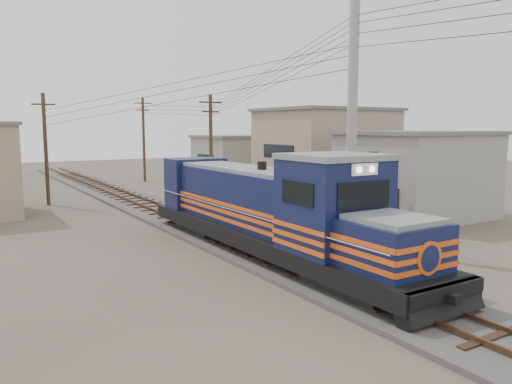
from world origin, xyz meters
TOP-DOWN VIEW (x-y plane):
  - ground at (0.00, 0.00)m, footprint 120.00×120.00m
  - ballast at (0.00, 10.00)m, footprint 3.60×70.00m
  - track at (0.00, 10.00)m, footprint 1.15×70.00m
  - locomotive at (0.00, 0.05)m, footprint 2.93×15.94m
  - utility_pole_main at (3.50, -0.50)m, footprint 0.40×0.40m
  - wooden_pole_mid at (4.50, 14.00)m, footprint 1.60×0.24m
  - wooden_pole_far at (4.80, 28.00)m, footprint 1.60×0.24m
  - wooden_pole_left at (-5.00, 18.00)m, footprint 1.60×0.24m
  - power_lines at (-0.14, 8.49)m, footprint 9.65×19.00m
  - shophouse_front at (11.50, 3.00)m, footprint 7.35×6.30m
  - shophouse_mid at (12.50, 12.00)m, footprint 8.40×7.35m
  - shophouse_back at (11.00, 22.00)m, footprint 6.30×6.30m
  - billboard at (6.07, 1.85)m, footprint 2.43×0.20m
  - market_umbrella at (5.32, 5.71)m, footprint 2.61×2.61m
  - vendor at (6.95, 6.24)m, footprint 0.64×0.45m
  - plant_nursery at (5.26, 4.05)m, footprint 3.28×2.30m

SIDE VIEW (x-z plane):
  - ground at x=0.00m, z-range 0.00..0.00m
  - ballast at x=0.00m, z-range 0.00..0.16m
  - track at x=0.00m, z-range 0.20..0.32m
  - plant_nursery at x=5.26m, z-range -0.08..0.97m
  - vendor at x=6.95m, z-range 0.00..1.68m
  - locomotive at x=0.00m, z-range -0.25..3.70m
  - shophouse_back at x=11.00m, z-range 0.01..4.21m
  - shophouse_front at x=11.50m, z-range 0.01..4.71m
  - market_umbrella at x=5.32m, z-range 1.03..3.73m
  - billboard at x=6.07m, z-range 0.90..4.65m
  - shophouse_mid at x=12.50m, z-range 0.01..6.21m
  - wooden_pole_mid at x=4.50m, z-range 0.18..7.18m
  - wooden_pole_left at x=-5.00m, z-range 0.18..7.18m
  - wooden_pole_far at x=4.80m, z-range 0.18..7.68m
  - utility_pole_main at x=3.50m, z-range 0.00..10.00m
  - power_lines at x=-0.14m, z-range 5.91..9.21m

